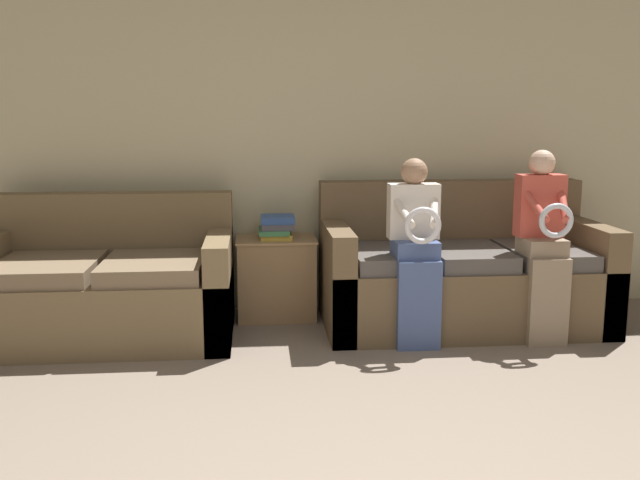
{
  "coord_description": "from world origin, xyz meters",
  "views": [
    {
      "loc": [
        -0.51,
        -2.09,
        1.5
      ],
      "look_at": [
        -0.14,
        1.97,
        0.77
      ],
      "focal_mm": 40.0,
      "sensor_mm": 36.0,
      "label": 1
    }
  ],
  "objects_px": {
    "couch_main": "(460,276)",
    "child_left_seated": "(416,244)",
    "couch_side": "(106,288)",
    "book_stack": "(276,227)",
    "child_right_seated": "(544,238)",
    "side_shelf": "(276,277)"
  },
  "relations": [
    {
      "from": "couch_side",
      "to": "child_left_seated",
      "type": "bearing_deg",
      "value": -9.58
    },
    {
      "from": "side_shelf",
      "to": "book_stack",
      "type": "bearing_deg",
      "value": -10.63
    },
    {
      "from": "child_left_seated",
      "to": "side_shelf",
      "type": "height_order",
      "value": "child_left_seated"
    },
    {
      "from": "couch_main",
      "to": "child_right_seated",
      "type": "xyz_separation_m",
      "value": [
        0.43,
        -0.41,
        0.34
      ]
    },
    {
      "from": "couch_main",
      "to": "child_right_seated",
      "type": "distance_m",
      "value": 0.68
    },
    {
      "from": "couch_main",
      "to": "side_shelf",
      "type": "height_order",
      "value": "couch_main"
    },
    {
      "from": "child_left_seated",
      "to": "child_right_seated",
      "type": "xyz_separation_m",
      "value": [
        0.85,
        0.0,
        0.03
      ]
    },
    {
      "from": "couch_main",
      "to": "child_right_seated",
      "type": "height_order",
      "value": "child_right_seated"
    },
    {
      "from": "child_left_seated",
      "to": "child_right_seated",
      "type": "distance_m",
      "value": 0.85
    },
    {
      "from": "child_right_seated",
      "to": "book_stack",
      "type": "bearing_deg",
      "value": 157.94
    },
    {
      "from": "book_stack",
      "to": "child_left_seated",
      "type": "bearing_deg",
      "value": -38.82
    },
    {
      "from": "child_right_seated",
      "to": "side_shelf",
      "type": "distance_m",
      "value": 1.9
    },
    {
      "from": "couch_side",
      "to": "couch_main",
      "type": "bearing_deg",
      "value": 1.72
    },
    {
      "from": "child_right_seated",
      "to": "side_shelf",
      "type": "relative_size",
      "value": 2.12
    },
    {
      "from": "child_left_seated",
      "to": "child_right_seated",
      "type": "bearing_deg",
      "value": 0.3
    },
    {
      "from": "couch_main",
      "to": "side_shelf",
      "type": "xyz_separation_m",
      "value": [
        -1.3,
        0.29,
        -0.05
      ]
    },
    {
      "from": "child_left_seated",
      "to": "couch_main",
      "type": "bearing_deg",
      "value": 44.4
    },
    {
      "from": "couch_main",
      "to": "child_left_seated",
      "type": "relative_size",
      "value": 1.62
    },
    {
      "from": "couch_side",
      "to": "child_right_seated",
      "type": "height_order",
      "value": "child_right_seated"
    },
    {
      "from": "side_shelf",
      "to": "book_stack",
      "type": "distance_m",
      "value": 0.37
    },
    {
      "from": "couch_main",
      "to": "child_left_seated",
      "type": "xyz_separation_m",
      "value": [
        -0.43,
        -0.42,
        0.31
      ]
    },
    {
      "from": "couch_side",
      "to": "book_stack",
      "type": "distance_m",
      "value": 1.26
    }
  ]
}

